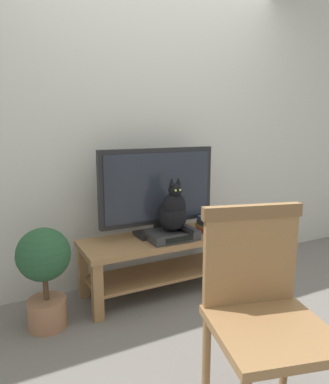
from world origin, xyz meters
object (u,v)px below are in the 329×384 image
wooden_chair (262,302)px  book_stack (212,224)px  cat (173,211)px  tv_stand (162,252)px  media_box (172,235)px  potted_plant (44,269)px  tv (158,189)px

wooden_chair → book_stack: (0.63, 1.28, -0.06)m
cat → tv_stand: bearing=111.8°
tv_stand → media_box: media_box is taller
cat → book_stack: cat is taller
media_box → wooden_chair: wooden_chair is taller
wooden_chair → media_box: bearing=79.5°
tv_stand → potted_plant: potted_plant is taller
tv_stand → tv: tv is taller
tv → book_stack: tv is taller
wooden_chair → potted_plant: (-0.73, 1.22, -0.17)m
book_stack → tv_stand: bearing=173.1°
wooden_chair → potted_plant: 1.43m
book_stack → potted_plant: bearing=-177.5°
cat → wooden_chair: bearing=-100.6°
cat → book_stack: size_ratio=1.71×
cat → wooden_chair: wooden_chair is taller
tv_stand → wooden_chair: wooden_chair is taller
tv_stand → book_stack: (0.45, -0.05, 0.19)m
tv_stand → tv: bearing=90.0°
tv → cat: tv is taller
tv → wooden_chair: (-0.19, -1.40, -0.25)m
cat → tv: bearing=104.1°
potted_plant → media_box: bearing=0.9°
media_box → cat: bearing=-84.3°
tv → potted_plant: 1.02m
cat → potted_plant: size_ratio=0.61×
tv → cat: (0.04, -0.18, -0.14)m
tv → book_stack: bearing=-14.9°
tv → media_box: (0.04, -0.16, -0.34)m
tv_stand → media_box: (0.04, -0.10, 0.17)m
tv_stand → tv: (0.00, 0.07, 0.50)m
media_box → cat: 0.19m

